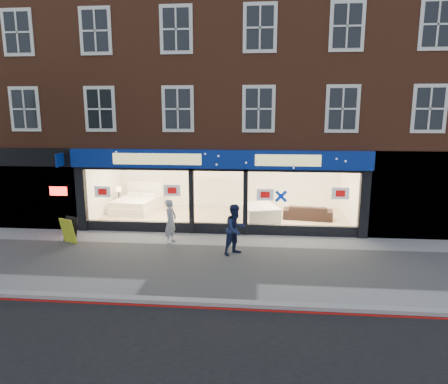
# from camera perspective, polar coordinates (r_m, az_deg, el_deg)

# --- Properties ---
(ground) EXTENTS (120.00, 120.00, 0.00)m
(ground) POSITION_cam_1_polar(r_m,az_deg,el_deg) (12.93, -2.25, -9.88)
(ground) COLOR gray
(ground) RESTS_ON ground
(kerb_line) EXTENTS (60.00, 0.10, 0.01)m
(kerb_line) POSITION_cam_1_polar(r_m,az_deg,el_deg) (10.13, -4.62, -16.12)
(kerb_line) COLOR #8C0A07
(kerb_line) RESTS_ON ground
(kerb_stone) EXTENTS (60.00, 0.25, 0.12)m
(kerb_stone) POSITION_cam_1_polar(r_m,az_deg,el_deg) (10.28, -4.43, -15.35)
(kerb_stone) COLOR gray
(kerb_stone) RESTS_ON ground
(showroom_floor) EXTENTS (11.00, 4.50, 0.10)m
(showroom_floor) POSITION_cam_1_polar(r_m,az_deg,el_deg) (17.88, -0.06, -3.70)
(showroom_floor) COLOR tan
(showroom_floor) RESTS_ON ground
(building) EXTENTS (19.00, 8.26, 10.30)m
(building) POSITION_cam_1_polar(r_m,az_deg,el_deg) (19.07, 0.38, 17.29)
(building) COLOR brown
(building) RESTS_ON ground
(display_bed) EXTENTS (2.09, 2.42, 1.24)m
(display_bed) POSITION_cam_1_polar(r_m,az_deg,el_deg) (19.26, -12.34, -1.66)
(display_bed) COLOR white
(display_bed) RESTS_ON showroom_floor
(bedside_table) EXTENTS (0.54, 0.54, 0.55)m
(bedside_table) POSITION_cam_1_polar(r_m,az_deg,el_deg) (19.75, -14.72, -1.67)
(bedside_table) COLOR brown
(bedside_table) RESTS_ON showroom_floor
(mattress_stack) EXTENTS (1.80, 2.03, 0.68)m
(mattress_stack) POSITION_cam_1_polar(r_m,az_deg,el_deg) (17.12, 5.10, -3.08)
(mattress_stack) COLOR silver
(mattress_stack) RESTS_ON showroom_floor
(sofa) EXTENTS (2.20, 1.10, 0.62)m
(sofa) POSITION_cam_1_polar(r_m,az_deg,el_deg) (17.79, 11.89, -2.83)
(sofa) COLOR black
(sofa) RESTS_ON showroom_floor
(a_board) EXTENTS (0.72, 0.60, 0.95)m
(a_board) POSITION_cam_1_polar(r_m,az_deg,el_deg) (15.60, -21.21, -5.09)
(a_board) COLOR gold
(a_board) RESTS_ON ground
(pedestrian_grey) EXTENTS (0.53, 0.67, 1.60)m
(pedestrian_grey) POSITION_cam_1_polar(r_m,az_deg,el_deg) (14.59, -7.61, -4.19)
(pedestrian_grey) COLOR #ADAFB5
(pedestrian_grey) RESTS_ON ground
(pedestrian_blue) EXTENTS (1.05, 1.05, 1.71)m
(pedestrian_blue) POSITION_cam_1_polar(r_m,az_deg,el_deg) (13.31, 1.65, -5.36)
(pedestrian_blue) COLOR #182043
(pedestrian_blue) RESTS_ON ground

